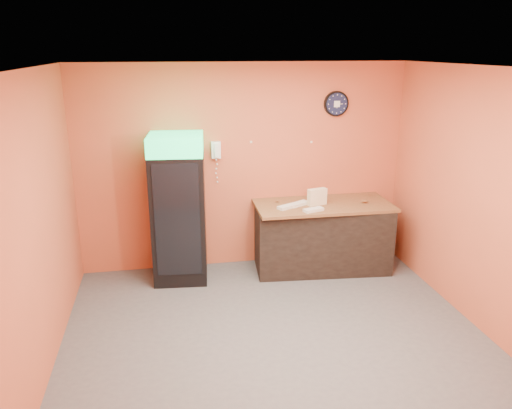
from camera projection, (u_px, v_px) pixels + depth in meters
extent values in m
plane|color=#47474C|center=(275.00, 335.00, 5.39)|extent=(4.50, 4.50, 0.00)
cube|color=#CB5A39|center=(244.00, 167.00, 6.84)|extent=(4.50, 0.02, 2.80)
cube|color=#CB5A39|center=(38.00, 227.00, 4.57)|extent=(0.02, 4.00, 2.80)
cube|color=#CB5A39|center=(480.00, 200.00, 5.37)|extent=(0.02, 4.00, 2.80)
cube|color=white|center=(278.00, 67.00, 4.55)|extent=(4.50, 4.00, 0.02)
cube|color=black|center=(179.00, 217.00, 6.52)|extent=(0.74, 0.74, 1.70)
cube|color=#1CF27B|center=(176.00, 144.00, 6.23)|extent=(0.74, 0.74, 0.24)
cube|color=black|center=(183.00, 221.00, 6.18)|extent=(0.56, 0.07, 1.46)
cube|color=black|center=(322.00, 237.00, 6.93)|extent=(1.88, 0.96, 0.91)
cylinder|color=black|center=(336.00, 104.00, 6.79)|extent=(0.34, 0.05, 0.34)
cylinder|color=#0F1433|center=(337.00, 104.00, 6.77)|extent=(0.29, 0.01, 0.29)
cube|color=white|center=(337.00, 104.00, 6.76)|extent=(0.08, 0.00, 0.08)
cube|color=white|center=(216.00, 150.00, 6.65)|extent=(0.12, 0.07, 0.22)
cube|color=white|center=(216.00, 151.00, 6.61)|extent=(0.05, 0.04, 0.18)
cube|color=brown|center=(323.00, 205.00, 6.79)|extent=(1.86, 0.93, 0.04)
cube|color=beige|center=(317.00, 203.00, 6.72)|extent=(0.28, 0.15, 0.06)
cube|color=beige|center=(317.00, 199.00, 6.70)|extent=(0.28, 0.15, 0.06)
cube|color=beige|center=(317.00, 195.00, 6.68)|extent=(0.28, 0.15, 0.06)
cube|color=beige|center=(317.00, 191.00, 6.67)|extent=(0.28, 0.15, 0.06)
cube|color=silver|center=(287.00, 207.00, 6.57)|extent=(0.29, 0.22, 0.04)
cube|color=silver|center=(313.00, 210.00, 6.45)|extent=(0.29, 0.18, 0.04)
cube|color=silver|center=(299.00, 204.00, 6.70)|extent=(0.30, 0.24, 0.04)
cylinder|color=silver|center=(314.00, 201.00, 6.78)|extent=(0.06, 0.06, 0.06)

